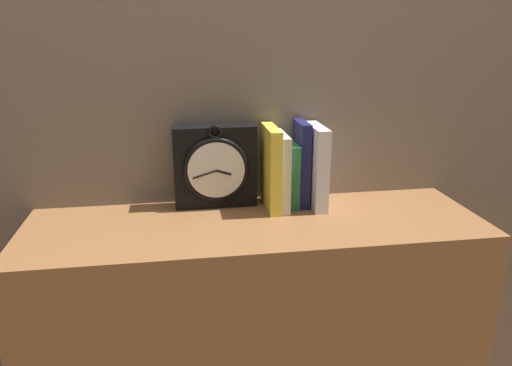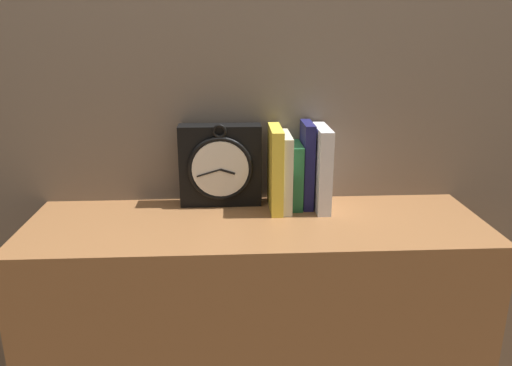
{
  "view_description": "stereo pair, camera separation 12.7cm",
  "coord_description": "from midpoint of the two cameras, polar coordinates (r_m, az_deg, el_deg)",
  "views": [
    {
      "loc": [
        -0.19,
        -1.2,
        1.39
      ],
      "look_at": [
        0.0,
        0.0,
        1.0
      ],
      "focal_mm": 35.0,
      "sensor_mm": 36.0,
      "label": 1
    },
    {
      "loc": [
        -0.07,
        -1.21,
        1.39
      ],
      "look_at": [
        0.0,
        0.0,
        1.0
      ],
      "focal_mm": 35.0,
      "sensor_mm": 36.0,
      "label": 2
    }
  ],
  "objects": [
    {
      "name": "wall_back",
      "position": [
        1.43,
        -4.04,
        14.13
      ],
      "size": [
        6.0,
        0.05,
        2.6
      ],
      "color": "#756656",
      "rests_on": "ground_plane"
    },
    {
      "name": "bookshelf",
      "position": [
        1.53,
        -2.53,
        -20.16
      ],
      "size": [
        1.2,
        0.38,
        0.89
      ],
      "color": "#936038",
      "rests_on": "ground_plane"
    },
    {
      "name": "clock",
      "position": [
        1.4,
        -7.29,
        1.83
      ],
      "size": [
        0.23,
        0.08,
        0.24
      ],
      "color": "black",
      "rests_on": "bookshelf"
    },
    {
      "name": "book_slot0_yellow",
      "position": [
        1.37,
        -0.9,
        1.67
      ],
      "size": [
        0.03,
        0.16,
        0.23
      ],
      "color": "yellow",
      "rests_on": "bookshelf"
    },
    {
      "name": "book_slot1_cream",
      "position": [
        1.38,
        0.24,
        1.37
      ],
      "size": [
        0.02,
        0.15,
        0.21
      ],
      "color": "beige",
      "rests_on": "bookshelf"
    },
    {
      "name": "book_slot2_green",
      "position": [
        1.41,
        1.4,
        0.99
      ],
      "size": [
        0.03,
        0.12,
        0.18
      ],
      "color": "#276B3C",
      "rests_on": "bookshelf"
    },
    {
      "name": "book_slot3_navy",
      "position": [
        1.41,
        2.61,
        2.21
      ],
      "size": [
        0.03,
        0.12,
        0.24
      ],
      "color": "#1C1B52",
      "rests_on": "bookshelf"
    },
    {
      "name": "book_slot4_white",
      "position": [
        1.4,
        4.26,
        1.88
      ],
      "size": [
        0.04,
        0.16,
        0.23
      ],
      "color": "silver",
      "rests_on": "bookshelf"
    }
  ]
}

